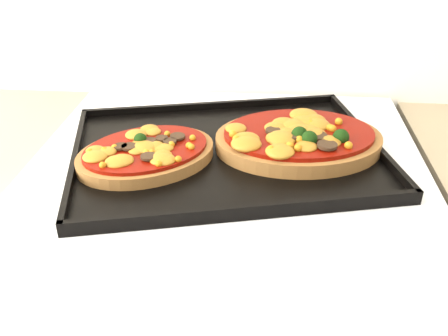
# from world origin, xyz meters

# --- Properties ---
(baking_tray) EXTENTS (0.52, 0.43, 0.02)m
(baking_tray) POSITION_xyz_m (-0.01, 1.73, 0.92)
(baking_tray) COLOR black
(baking_tray) RESTS_ON stove
(pizza_left) EXTENTS (0.25, 0.24, 0.03)m
(pizza_left) POSITION_xyz_m (-0.12, 1.69, 0.93)
(pizza_left) COLOR brown
(pizza_left) RESTS_ON baking_tray
(pizza_right) EXTENTS (0.28, 0.22, 0.04)m
(pizza_right) POSITION_xyz_m (0.10, 1.75, 0.94)
(pizza_right) COLOR brown
(pizza_right) RESTS_ON baking_tray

